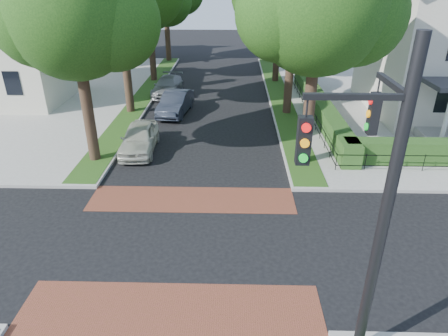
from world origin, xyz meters
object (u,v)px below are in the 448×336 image
at_px(parked_car_rear, 168,86).
at_px(traffic_signal, 375,196).
at_px(parked_car_front, 139,138).
at_px(parked_car_middle, 175,103).

bearing_deg(parked_car_rear, traffic_signal, -66.96).
xyz_separation_m(parked_car_front, parked_car_rear, (-0.18, 11.38, -0.06)).
height_order(parked_car_middle, parked_car_rear, parked_car_middle).
relative_size(traffic_signal, parked_car_middle, 1.71).
distance_m(parked_car_front, parked_car_rear, 11.38).
relative_size(traffic_signal, parked_car_rear, 1.66).
xyz_separation_m(traffic_signal, parked_car_middle, (-7.19, 19.39, -3.93)).
relative_size(parked_car_middle, parked_car_rear, 0.97).
height_order(traffic_signal, parked_car_middle, traffic_signal).
distance_m(parked_car_middle, parked_car_rear, 5.01).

